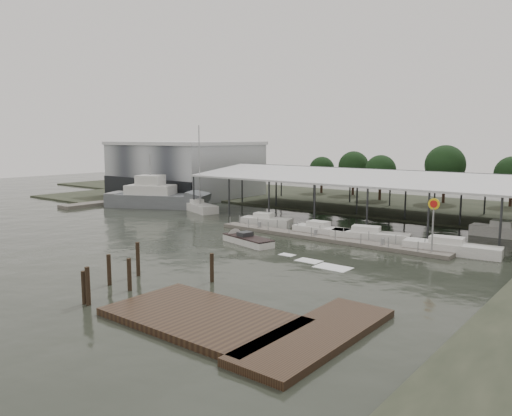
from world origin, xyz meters
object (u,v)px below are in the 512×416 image
Objects in this scene: grey_trawler at (157,197)px; speedboat_underway at (245,240)px; white_sailboat at (199,207)px; shell_fuel_sign at (433,215)px.

grey_trawler is 32.07m from speedboat_underway.
white_sailboat is at bearing -20.11° from speedboat_underway.
grey_trawler is 0.96× the size of speedboat_underway.
grey_trawler is 1.29× the size of white_sailboat.
grey_trawler is at bearing -10.18° from speedboat_underway.
grey_trawler is at bearing 172.74° from shell_fuel_sign.
shell_fuel_sign is at bearing -33.26° from grey_trawler.
speedboat_underway is (-17.65, -6.85, -3.53)m from shell_fuel_sign.
white_sailboat is (-38.50, 6.97, -3.27)m from shell_fuel_sign.
white_sailboat reaches higher than shell_fuel_sign.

